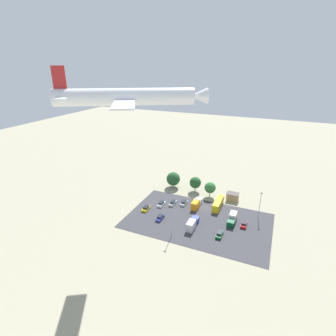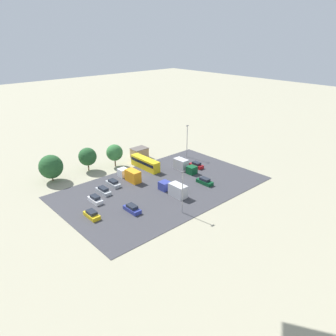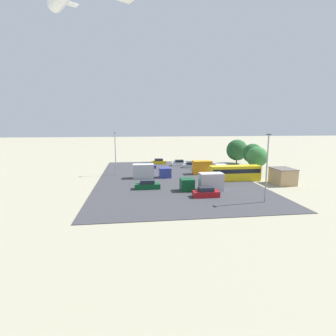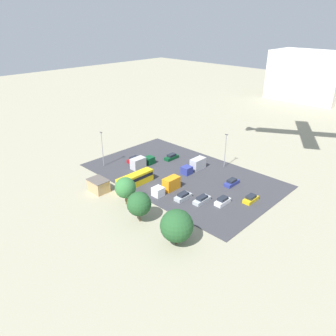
{
  "view_description": "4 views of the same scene",
  "coord_description": "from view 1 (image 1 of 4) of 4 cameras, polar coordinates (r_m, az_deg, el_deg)",
  "views": [
    {
      "loc": [
        -22.61,
        89.31,
        53.63
      ],
      "look_at": [
        7.28,
        20.48,
        23.53
      ],
      "focal_mm": 28.0,
      "sensor_mm": 36.0,
      "label": 1
    },
    {
      "loc": [
        49.37,
        66.49,
        36.87
      ],
      "look_at": [
        -0.37,
        11.62,
        5.77
      ],
      "focal_mm": 35.0,
      "sensor_mm": 36.0,
      "label": 2
    },
    {
      "loc": [
        -55.89,
        18.21,
        11.62
      ],
      "look_at": [
        1.36,
        10.6,
        2.02
      ],
      "focal_mm": 28.0,
      "sensor_mm": 36.0,
      "label": 3
    },
    {
      "loc": [
        52.92,
        -49.82,
        39.34
      ],
      "look_at": [
        -2.79,
        7.49,
        2.05
      ],
      "focal_mm": 35.0,
      "sensor_mm": 36.0,
      "label": 4
    }
  ],
  "objects": [
    {
      "name": "light_pole_lot_edge",
      "position": [
        87.08,
        0.81,
        -11.76
      ],
      "size": [
        0.9,
        0.28,
        9.81
      ],
      "color": "gray",
      "rests_on": "ground"
    },
    {
      "name": "parking_lot_surface",
      "position": [
        98.42,
        6.48,
        -11.29
      ],
      "size": [
        51.42,
        31.38,
        0.08
      ],
      "color": "#38383D",
      "rests_on": "ground"
    },
    {
      "name": "airplane",
      "position": [
        69.51,
        -7.92,
        15.1
      ],
      "size": [
        36.19,
        29.96,
        9.59
      ],
      "rotation": [
        0.0,
        0.0,
        2.09
      ],
      "color": "white"
    },
    {
      "name": "parked_car_6",
      "position": [
        107.6,
        1.05,
        -7.62
      ],
      "size": [
        1.77,
        4.74,
        1.48
      ],
      "rotation": [
        0.0,
        0.0,
        3.14
      ],
      "color": "#ADB2B7",
      "rests_on": "ground"
    },
    {
      "name": "parked_car_2",
      "position": [
        106.74,
        -1.46,
        -7.84
      ],
      "size": [
        1.81,
        4.2,
        1.63
      ],
      "rotation": [
        0.0,
        0.0,
        3.14
      ],
      "color": "silver",
      "rests_on": "ground"
    },
    {
      "name": "parked_car_1",
      "position": [
        107.87,
        3.49,
        -7.57
      ],
      "size": [
        1.89,
        4.48,
        1.5
      ],
      "rotation": [
        0.0,
        0.0,
        3.14
      ],
      "color": "#ADB2B7",
      "rests_on": "ground"
    },
    {
      "name": "parked_truck_0",
      "position": [
        93.84,
        5.29,
        -12.02
      ],
      "size": [
        2.43,
        8.3,
        3.05
      ],
      "rotation": [
        0.0,
        0.0,
        3.14
      ],
      "color": "navy",
      "rests_on": "ground"
    },
    {
      "name": "ground_plane",
      "position": [
        106.6,
        8.09,
        -8.59
      ],
      "size": [
        400.0,
        400.0,
        0.0
      ],
      "primitive_type": "plane",
      "color": "gray"
    },
    {
      "name": "parked_car_3",
      "position": [
        91.48,
        11.16,
        -13.93
      ],
      "size": [
        1.82,
        4.61,
        1.63
      ],
      "color": "#0C4723",
      "rests_on": "ground"
    },
    {
      "name": "parked_truck_2",
      "position": [
        99.04,
        13.83,
        -10.64
      ],
      "size": [
        2.41,
        7.56,
        3.05
      ],
      "color": "#0C4723",
      "rests_on": "ground"
    },
    {
      "name": "bus",
      "position": [
        107.18,
        10.87,
        -7.53
      ],
      "size": [
        2.47,
        10.51,
        3.09
      ],
      "color": "gold",
      "rests_on": "ground"
    },
    {
      "name": "light_pole_lot_centre",
      "position": [
        102.55,
        19.37,
        -7.42
      ],
      "size": [
        0.9,
        0.28,
        10.22
      ],
      "color": "gray",
      "rests_on": "ground"
    },
    {
      "name": "parked_car_4",
      "position": [
        104.17,
        -4.79,
        -8.76
      ],
      "size": [
        1.88,
        4.29,
        1.53
      ],
      "rotation": [
        0.0,
        0.0,
        3.14
      ],
      "color": "gold",
      "rests_on": "ground"
    },
    {
      "name": "parked_car_0",
      "position": [
        98.23,
        -1.71,
        -10.74
      ],
      "size": [
        1.87,
        4.51,
        1.56
      ],
      "rotation": [
        0.0,
        0.0,
        3.14
      ],
      "color": "navy",
      "rests_on": "ground"
    },
    {
      "name": "parked_car_5",
      "position": [
        98.29,
        16.18,
        -11.68
      ],
      "size": [
        1.9,
        4.23,
        1.6
      ],
      "rotation": [
        0.0,
        0.0,
        3.14
      ],
      "color": "maroon",
      "rests_on": "ground"
    },
    {
      "name": "tree_apron_far",
      "position": [
        120.76,
        1.15,
        -2.38
      ],
      "size": [
        6.27,
        6.27,
        7.21
      ],
      "color": "brown",
      "rests_on": "ground"
    },
    {
      "name": "tree_near_shed",
      "position": [
        113.46,
        9.16,
        -4.25
      ],
      "size": [
        4.8,
        4.8,
        6.65
      ],
      "color": "brown",
      "rests_on": "ground"
    },
    {
      "name": "tree_apron_mid",
      "position": [
        117.36,
        5.96,
        -3.19
      ],
      "size": [
        5.1,
        5.1,
        6.75
      ],
      "color": "brown",
      "rests_on": "ground"
    },
    {
      "name": "parked_truck_1",
      "position": [
        105.91,
        6.16,
        -7.77
      ],
      "size": [
        2.34,
        7.95,
        3.12
      ],
      "rotation": [
        0.0,
        0.0,
        3.14
      ],
      "color": "silver",
      "rests_on": "ground"
    },
    {
      "name": "shed_building",
      "position": [
        113.78,
        13.88,
        -6.07
      ],
      "size": [
        5.01,
        3.79,
        3.14
      ],
      "color": "tan",
      "rests_on": "ground"
    }
  ]
}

